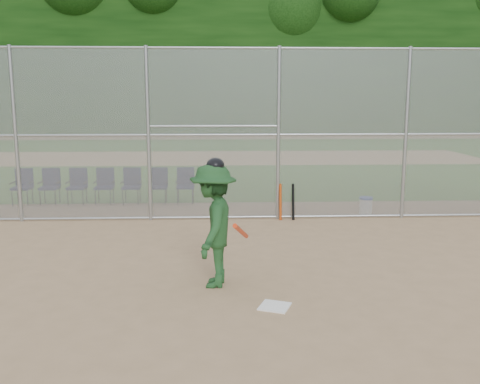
{
  "coord_description": "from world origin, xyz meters",
  "views": [
    {
      "loc": [
        -0.42,
        -7.38,
        2.87
      ],
      "look_at": [
        0.0,
        2.5,
        1.1
      ],
      "focal_mm": 40.0,
      "sensor_mm": 36.0,
      "label": 1
    }
  ],
  "objects_px": {
    "batter_at_plate": "(213,225)",
    "chair_0": "(22,187)",
    "home_plate": "(275,306)",
    "water_cooler": "(366,205)"
  },
  "relations": [
    {
      "from": "batter_at_plate",
      "to": "chair_0",
      "type": "distance_m",
      "value": 8.29
    },
    {
      "from": "home_plate",
      "to": "water_cooler",
      "type": "bearing_deg",
      "value": 63.72
    },
    {
      "from": "home_plate",
      "to": "chair_0",
      "type": "bearing_deg",
      "value": 129.21
    },
    {
      "from": "home_plate",
      "to": "batter_at_plate",
      "type": "distance_m",
      "value": 1.57
    },
    {
      "from": "batter_at_plate",
      "to": "water_cooler",
      "type": "relative_size",
      "value": 4.73
    },
    {
      "from": "home_plate",
      "to": "water_cooler",
      "type": "height_order",
      "value": "water_cooler"
    },
    {
      "from": "home_plate",
      "to": "chair_0",
      "type": "relative_size",
      "value": 0.41
    },
    {
      "from": "home_plate",
      "to": "water_cooler",
      "type": "distance_m",
      "value": 6.54
    },
    {
      "from": "batter_at_plate",
      "to": "water_cooler",
      "type": "distance_m",
      "value": 6.24
    },
    {
      "from": "batter_at_plate",
      "to": "chair_0",
      "type": "height_order",
      "value": "batter_at_plate"
    }
  ]
}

